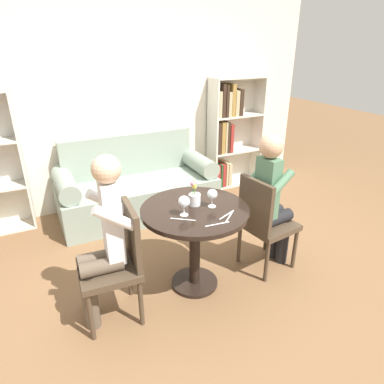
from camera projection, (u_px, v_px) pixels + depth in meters
name	position (u px, v px, depth m)	size (l,w,h in m)	color
ground_plane	(195.00, 283.00, 2.99)	(16.00, 16.00, 0.00)	brown
back_wall	(120.00, 95.00, 4.05)	(5.20, 0.05, 2.70)	silver
round_table	(195.00, 226.00, 2.76)	(0.86, 0.86, 0.74)	black
couch	(137.00, 188.00, 4.13)	(1.83, 0.80, 0.92)	gray
bookshelf_right	(229.00, 132.00, 4.74)	(0.76, 0.28, 1.51)	silver
chair_left	(118.00, 259.00, 2.48)	(0.45, 0.45, 0.90)	#473828
chair_right	(264.00, 220.00, 3.01)	(0.47, 0.47, 0.90)	#473828
person_left	(103.00, 240.00, 2.38)	(0.43, 0.36, 1.29)	brown
person_right	(272.00, 199.00, 2.99)	(0.44, 0.37, 1.27)	black
wine_glass_left	(184.00, 202.00, 2.54)	(0.09, 0.09, 0.16)	white
wine_glass_right	(212.00, 195.00, 2.68)	(0.08, 0.08, 0.15)	white
flower_vase	(194.00, 196.00, 2.72)	(0.10, 0.10, 0.21)	silver
knife_left_setting	(183.00, 219.00, 2.52)	(0.16, 0.12, 0.00)	silver
fork_left_setting	(217.00, 224.00, 2.46)	(0.19, 0.03, 0.00)	silver
knife_right_setting	(230.00, 216.00, 2.57)	(0.15, 0.13, 0.00)	silver
fork_right_setting	(227.00, 215.00, 2.59)	(0.18, 0.09, 0.00)	silver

